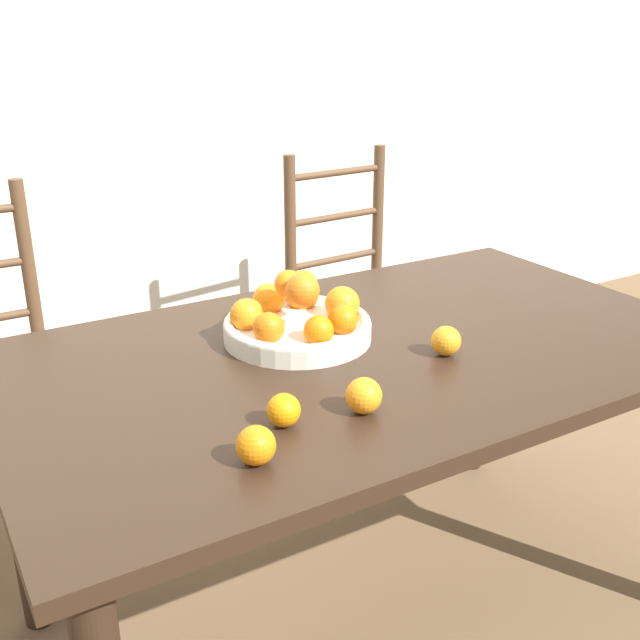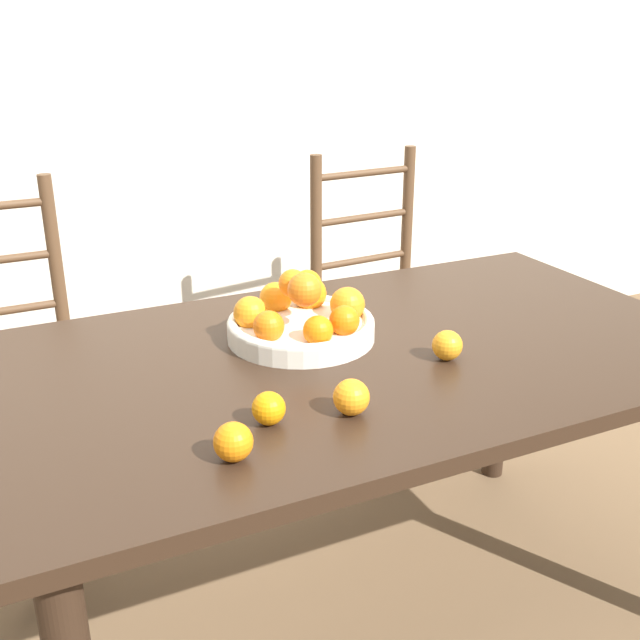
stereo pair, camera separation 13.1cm
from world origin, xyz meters
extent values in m
plane|color=brown|center=(0.00, 0.00, 0.00)|extent=(12.00, 12.00, 0.00)
cube|color=silver|center=(0.00, 1.53, 1.30)|extent=(8.00, 0.06, 2.60)
cube|color=black|center=(0.00, 0.00, 0.73)|extent=(1.59, 0.92, 0.03)
cylinder|color=black|center=(-0.71, 0.38, 0.35)|extent=(0.07, 0.07, 0.71)
cylinder|color=black|center=(0.71, 0.38, 0.35)|extent=(0.07, 0.07, 0.71)
cylinder|color=silver|center=(-0.11, 0.11, 0.76)|extent=(0.33, 0.33, 0.04)
torus|color=silver|center=(-0.11, 0.11, 0.78)|extent=(0.33, 0.33, 0.02)
sphere|color=orange|center=(0.01, 0.10, 0.81)|extent=(0.08, 0.08, 0.08)
sphere|color=orange|center=(-0.04, 0.20, 0.81)|extent=(0.08, 0.08, 0.08)
sphere|color=orange|center=(-0.12, 0.22, 0.81)|extent=(0.08, 0.08, 0.08)
sphere|color=orange|center=(-0.21, 0.15, 0.81)|extent=(0.08, 0.08, 0.08)
sphere|color=orange|center=(-0.21, 0.06, 0.81)|extent=(0.07, 0.07, 0.07)
sphere|color=orange|center=(-0.12, 0.00, 0.81)|extent=(0.07, 0.07, 0.07)
sphere|color=orange|center=(-0.05, 0.02, 0.81)|extent=(0.07, 0.07, 0.07)
sphere|color=orange|center=(-0.09, 0.12, 0.87)|extent=(0.06, 0.06, 0.06)
sphere|color=orange|center=(-0.12, 0.13, 0.87)|extent=(0.06, 0.06, 0.06)
sphere|color=orange|center=(-0.12, 0.07, 0.88)|extent=(0.07, 0.07, 0.07)
sphere|color=orange|center=(0.13, -0.13, 0.78)|extent=(0.06, 0.06, 0.06)
sphere|color=orange|center=(-0.17, -0.25, 0.78)|extent=(0.07, 0.07, 0.07)
sphere|color=orange|center=(-0.42, -0.31, 0.78)|extent=(0.07, 0.07, 0.07)
sphere|color=orange|center=(-0.32, -0.22, 0.77)|extent=(0.06, 0.06, 0.06)
cylinder|color=#513823|center=(-0.53, 0.57, 0.23)|extent=(0.04, 0.04, 0.46)
cylinder|color=#513823|center=(-0.54, 0.93, 0.51)|extent=(0.04, 0.04, 1.02)
cube|color=#513823|center=(-0.72, 0.75, 0.48)|extent=(0.43, 0.41, 0.04)
cylinder|color=#513823|center=(0.33, 0.55, 0.23)|extent=(0.04, 0.04, 0.46)
cylinder|color=#513823|center=(0.71, 0.58, 0.23)|extent=(0.04, 0.04, 0.46)
cylinder|color=#513823|center=(0.31, 0.91, 0.51)|extent=(0.04, 0.04, 1.02)
cylinder|color=#513823|center=(0.69, 0.94, 0.51)|extent=(0.04, 0.04, 1.02)
cube|color=#513823|center=(0.51, 0.75, 0.48)|extent=(0.45, 0.43, 0.04)
cylinder|color=#513823|center=(0.50, 0.93, 0.63)|extent=(0.38, 0.05, 0.02)
cylinder|color=#513823|center=(0.50, 0.93, 0.78)|extent=(0.38, 0.05, 0.02)
cylinder|color=#513823|center=(0.50, 0.93, 0.94)|extent=(0.38, 0.05, 0.02)
camera|label=1|loc=(-0.86, -1.26, 1.41)|focal=42.00mm
camera|label=2|loc=(-0.74, -1.32, 1.41)|focal=42.00mm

